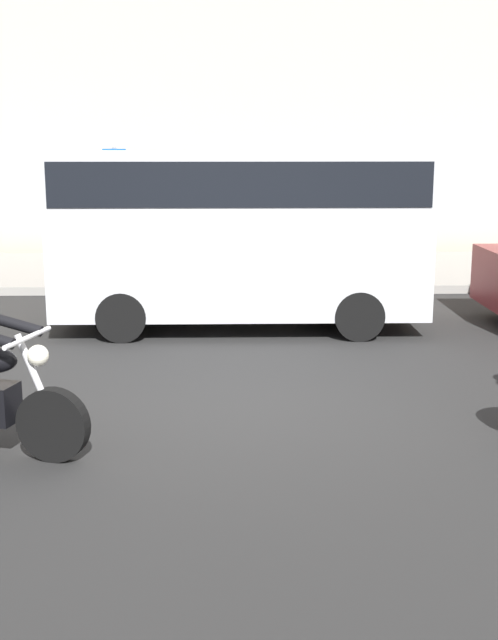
# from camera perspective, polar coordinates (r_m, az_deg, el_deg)

# --- Properties ---
(ground_plane) EXTENTS (80.00, 80.00, 0.00)m
(ground_plane) POSITION_cam_1_polar(r_m,az_deg,el_deg) (8.15, -0.77, -5.60)
(ground_plane) COLOR black
(sidewalk_slab) EXTENTS (40.00, 4.40, 0.14)m
(sidewalk_slab) POSITION_cam_1_polar(r_m,az_deg,el_deg) (15.95, -1.12, 3.44)
(sidewalk_slab) COLOR gray
(sidewalk_slab) RESTS_ON ground_plane
(parked_van_silver) EXTENTS (4.91, 1.96, 2.39)m
(parked_van_silver) POSITION_cam_1_polar(r_m,az_deg,el_deg) (11.20, -0.66, 6.51)
(parked_van_silver) COLOR #B2B5BA
(parked_van_silver) RESTS_ON ground_plane
(street_sign_post) EXTENTS (0.44, 0.08, 2.28)m
(street_sign_post) POSITION_cam_1_polar(r_m,az_deg,el_deg) (15.79, -9.23, 8.54)
(street_sign_post) COLOR gray
(street_sign_post) RESTS_ON sidewalk_slab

